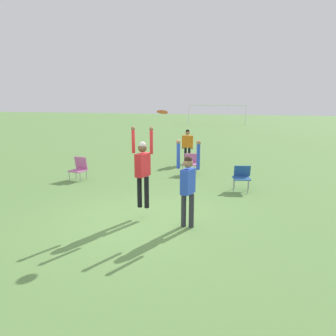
% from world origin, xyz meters
% --- Properties ---
extents(ground_plane, '(120.00, 120.00, 0.00)m').
position_xyz_m(ground_plane, '(0.00, 0.00, 0.00)').
color(ground_plane, '#608C47').
extents(person_jumping, '(0.57, 0.46, 2.05)m').
position_xyz_m(person_jumping, '(-0.14, 0.05, 1.35)').
color(person_jumping, black).
rests_on(person_jumping, ground_plane).
extents(person_defending, '(0.57, 0.45, 2.07)m').
position_xyz_m(person_defending, '(1.07, -0.24, 1.09)').
color(person_defending, '#2D2D38').
rests_on(person_defending, ground_plane).
extents(frisbee, '(0.26, 0.25, 0.10)m').
position_xyz_m(frisbee, '(0.38, 0.03, 2.67)').
color(frisbee, '#E04C23').
extents(camping_chair_0, '(0.67, 0.71, 0.83)m').
position_xyz_m(camping_chair_0, '(-0.10, 5.28, 0.50)').
color(camping_chair_0, gray).
rests_on(camping_chair_0, ground_plane).
extents(camping_chair_1, '(0.60, 0.64, 0.85)m').
position_xyz_m(camping_chair_1, '(-3.89, 3.19, 0.47)').
color(camping_chair_1, gray).
rests_on(camping_chair_1, ground_plane).
extents(camping_chair_2, '(0.65, 0.68, 0.80)m').
position_xyz_m(camping_chair_2, '(2.06, 3.41, 0.49)').
color(camping_chair_2, gray).
rests_on(camping_chair_2, ground_plane).
extents(person_spectator_near, '(0.55, 0.26, 1.61)m').
position_xyz_m(person_spectator_near, '(-0.71, 7.39, 0.95)').
color(person_spectator_near, black).
rests_on(person_spectator_near, ground_plane).
extents(soccer_goal, '(7.10, 0.10, 2.35)m').
position_xyz_m(soccer_goal, '(-3.08, 33.43, 1.84)').
color(soccer_goal, white).
rests_on(soccer_goal, ground_plane).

